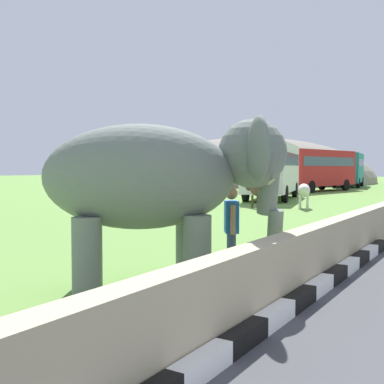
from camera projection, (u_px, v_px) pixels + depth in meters
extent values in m
cube|color=white|center=(202.00, 366.00, 4.51)|extent=(0.90, 0.20, 0.24)
cube|color=black|center=(244.00, 338.00, 5.27)|extent=(0.90, 0.20, 0.24)
cube|color=white|center=(275.00, 316.00, 6.03)|extent=(0.90, 0.20, 0.24)
cube|color=black|center=(300.00, 300.00, 6.79)|extent=(0.90, 0.20, 0.24)
cube|color=white|center=(319.00, 287.00, 7.55)|extent=(0.90, 0.20, 0.24)
cube|color=black|center=(335.00, 276.00, 8.31)|extent=(0.90, 0.20, 0.24)
cube|color=white|center=(349.00, 267.00, 9.07)|extent=(0.90, 0.20, 0.24)
cube|color=black|center=(360.00, 259.00, 9.83)|extent=(0.90, 0.20, 0.24)
cube|color=white|center=(369.00, 253.00, 10.59)|extent=(0.90, 0.20, 0.24)
cube|color=black|center=(378.00, 247.00, 11.35)|extent=(0.90, 0.20, 0.24)
cube|color=tan|center=(283.00, 270.00, 7.02)|extent=(28.00, 0.36, 1.00)
cylinder|color=slate|center=(188.00, 246.00, 8.35)|extent=(0.44, 0.44, 1.26)
cylinder|color=slate|center=(197.00, 255.00, 7.47)|extent=(0.44, 0.44, 1.26)
cylinder|color=slate|center=(89.00, 249.00, 8.07)|extent=(0.44, 0.44, 1.26)
cylinder|color=slate|center=(87.00, 259.00, 7.18)|extent=(0.44, 0.44, 1.26)
ellipsoid|color=slate|center=(141.00, 177.00, 7.71)|extent=(3.26, 3.37, 1.70)
sphere|color=slate|center=(252.00, 154.00, 8.00)|extent=(1.16, 1.16, 1.16)
ellipsoid|color=#D84C8C|center=(269.00, 145.00, 8.04)|extent=(0.72, 0.70, 0.44)
ellipsoid|color=slate|center=(232.00, 152.00, 8.74)|extent=(0.83, 0.78, 1.00)
ellipsoid|color=slate|center=(258.00, 149.00, 7.20)|extent=(0.83, 0.78, 1.00)
cylinder|color=slate|center=(269.00, 186.00, 8.07)|extent=(0.63, 0.62, 1.00)
cylinder|color=slate|center=(275.00, 233.00, 8.13)|extent=(0.45, 0.44, 0.83)
cone|color=beige|center=(260.00, 180.00, 8.34)|extent=(0.51, 0.48, 0.22)
cone|color=beige|center=(271.00, 181.00, 7.78)|extent=(0.51, 0.48, 0.22)
cylinder|color=navy|center=(231.00, 254.00, 8.83)|extent=(0.15, 0.15, 0.82)
cylinder|color=navy|center=(232.00, 256.00, 8.63)|extent=(0.15, 0.15, 0.82)
cube|color=#1E59B2|center=(231.00, 217.00, 8.70)|extent=(0.47, 0.42, 0.58)
cylinder|color=#9E7251|center=(230.00, 217.00, 8.96)|extent=(0.17, 0.15, 0.53)
cylinder|color=#9E7251|center=(233.00, 220.00, 8.44)|extent=(0.13, 0.12, 0.52)
sphere|color=#9E7251|center=(232.00, 193.00, 8.68)|extent=(0.23, 0.23, 0.23)
cube|color=silver|center=(272.00, 168.00, 30.35)|extent=(8.78, 4.49, 3.00)
cube|color=#3F5160|center=(272.00, 159.00, 30.32)|extent=(8.14, 4.36, 0.76)
cylinder|color=black|center=(261.00, 189.00, 33.34)|extent=(1.04, 0.54, 1.00)
cylinder|color=black|center=(295.00, 190.00, 32.63)|extent=(1.04, 0.54, 1.00)
cylinder|color=black|center=(246.00, 193.00, 28.23)|extent=(1.04, 0.54, 1.00)
cylinder|color=black|center=(285.00, 194.00, 27.51)|extent=(1.04, 0.54, 1.00)
cube|color=#B21E1E|center=(317.00, 168.00, 40.83)|extent=(9.72, 4.31, 3.00)
cube|color=#3F5160|center=(317.00, 162.00, 40.80)|extent=(8.99, 4.20, 0.76)
cylinder|color=black|center=(322.00, 184.00, 43.87)|extent=(1.04, 0.49, 1.00)
cylinder|color=black|center=(345.00, 185.00, 42.28)|extent=(1.04, 0.49, 1.00)
cylinder|color=black|center=(286.00, 186.00, 39.53)|extent=(1.04, 0.49, 1.00)
cylinder|color=black|center=(311.00, 187.00, 37.94)|extent=(1.04, 0.49, 1.00)
cube|color=teal|center=(349.00, 168.00, 50.03)|extent=(8.78, 3.84, 3.00)
cube|color=#3F5160|center=(349.00, 163.00, 50.00)|extent=(8.11, 3.77, 0.76)
cylinder|color=black|center=(340.00, 181.00, 53.05)|extent=(1.04, 0.46, 1.00)
cylinder|color=black|center=(362.00, 182.00, 52.15)|extent=(1.04, 0.46, 1.00)
cylinder|color=black|center=(334.00, 183.00, 48.06)|extent=(1.04, 0.46, 1.00)
cylinder|color=black|center=(358.00, 183.00, 47.16)|extent=(1.04, 0.46, 1.00)
cylinder|color=#473323|center=(252.00, 202.00, 23.77)|extent=(0.12, 0.12, 0.65)
cylinder|color=#473323|center=(258.00, 201.00, 23.97)|extent=(0.12, 0.12, 0.65)
cylinder|color=#473323|center=(265.00, 203.00, 23.02)|extent=(0.12, 0.12, 0.65)
cylinder|color=#473323|center=(270.00, 202.00, 23.22)|extent=(0.12, 0.12, 0.65)
ellipsoid|color=#473323|center=(261.00, 190.00, 23.47)|extent=(1.16, 1.61, 0.66)
ellipsoid|color=#473323|center=(249.00, 188.00, 24.24)|extent=(0.40, 0.47, 0.32)
cylinder|color=beige|center=(307.00, 203.00, 23.03)|extent=(0.12, 0.12, 0.65)
cylinder|color=beige|center=(300.00, 202.00, 23.11)|extent=(0.12, 0.12, 0.65)
cylinder|color=beige|center=(308.00, 201.00, 23.90)|extent=(0.12, 0.12, 0.65)
cylinder|color=beige|center=(300.00, 201.00, 23.99)|extent=(0.12, 0.12, 0.65)
ellipsoid|color=beige|center=(304.00, 190.00, 23.48)|extent=(1.61, 1.04, 0.66)
ellipsoid|color=beige|center=(304.00, 189.00, 22.57)|extent=(0.46, 0.37, 0.32)
ellipsoid|color=slate|center=(252.00, 183.00, 65.31)|extent=(39.73, 31.78, 12.11)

